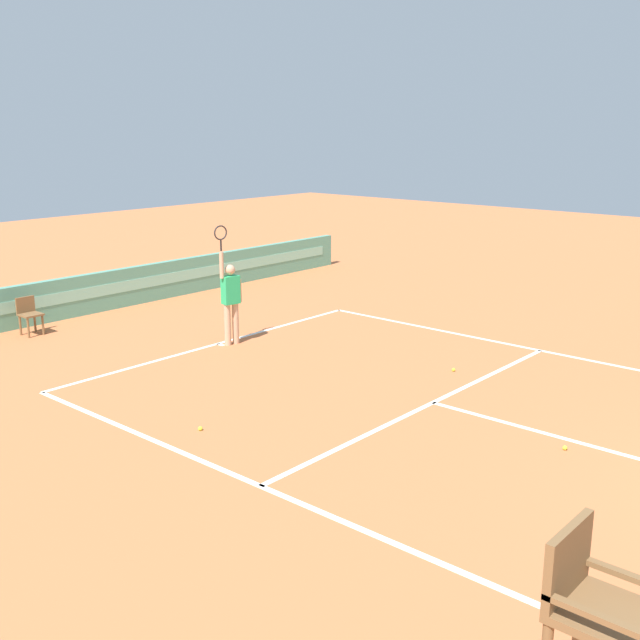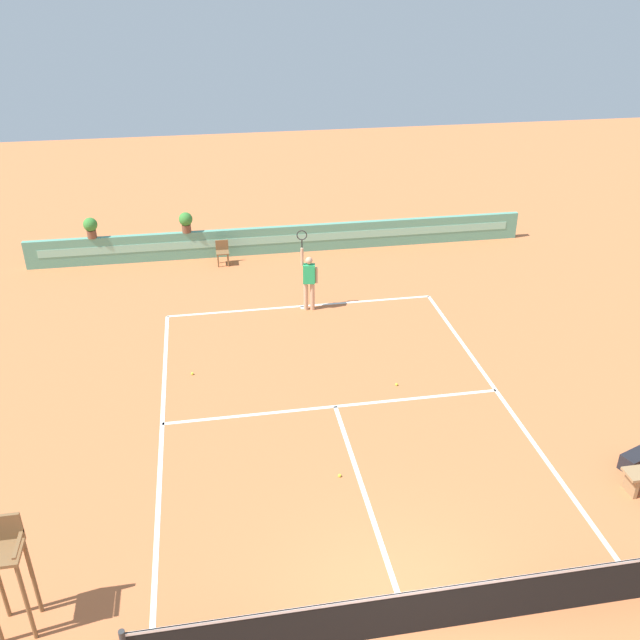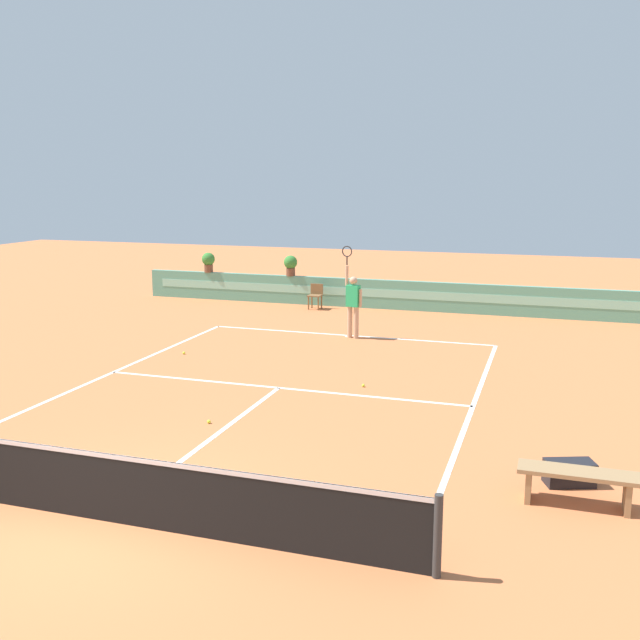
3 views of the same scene
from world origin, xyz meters
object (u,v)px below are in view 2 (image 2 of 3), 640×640
object	(u,v)px
ball_kid_chair	(222,251)
tennis_player	(309,278)
tennis_ball_by_sideline	(397,384)
potted_plant_far_left	(91,226)
gear_bag	(636,460)
tennis_ball_near_baseline	(192,374)
potted_plant_left	(186,221)
umpire_chair	(6,564)
tennis_ball_mid_court	(340,475)

from	to	relation	value
ball_kid_chair	tennis_player	distance (m)	4.74
tennis_ball_by_sideline	potted_plant_far_left	distance (m)	12.62
gear_bag	tennis_ball_by_sideline	size ratio (longest dim) A/B	10.29
tennis_ball_by_sideline	tennis_player	bearing A→B (deg)	108.25
tennis_ball_near_baseline	potted_plant_left	size ratio (longest dim) A/B	0.09
ball_kid_chair	tennis_ball_by_sideline	bearing A→B (deg)	-65.35
umpire_chair	tennis_ball_near_baseline	world-z (taller)	umpire_chair
ball_kid_chair	potted_plant_left	bearing A→B (deg)	148.21
tennis_ball_by_sideline	potted_plant_far_left	bearing A→B (deg)	131.82
potted_plant_left	tennis_ball_near_baseline	bearing A→B (deg)	-89.78
gear_bag	tennis_ball_near_baseline	size ratio (longest dim) A/B	10.29
ball_kid_chair	gear_bag	bearing A→B (deg)	-57.12
tennis_ball_mid_court	potted_plant_left	size ratio (longest dim) A/B	0.09
tennis_ball_by_sideline	potted_plant_far_left	xyz separation A→B (m)	(-8.37, 9.35, 1.38)
tennis_ball_by_sideline	potted_plant_left	size ratio (longest dim) A/B	0.09
tennis_ball_mid_court	potted_plant_far_left	bearing A→B (deg)	116.61
umpire_chair	potted_plant_left	size ratio (longest dim) A/B	2.96
tennis_ball_near_baseline	gear_bag	bearing A→B (deg)	-29.94
tennis_player	tennis_ball_near_baseline	xyz separation A→B (m)	(-3.59, -3.19, -1.02)
ball_kid_chair	tennis_ball_near_baseline	size ratio (longest dim) A/B	12.50
ball_kid_chair	potted_plant_far_left	bearing A→B (deg)	170.58
umpire_chair	tennis_ball_near_baseline	bearing A→B (deg)	68.74
umpire_chair	tennis_player	distance (m)	12.18
tennis_ball_near_baseline	tennis_player	bearing A→B (deg)	41.65
gear_bag	tennis_ball_by_sideline	distance (m)	5.72
tennis_player	potted_plant_left	size ratio (longest dim) A/B	3.57
gear_bag	tennis_ball_mid_court	xyz separation A→B (m)	(-6.26, 0.77, -0.15)
umpire_chair	potted_plant_far_left	xyz separation A→B (m)	(-0.47, 15.13, 0.07)
tennis_ball_by_sideline	tennis_ball_mid_court	bearing A→B (deg)	-123.70
tennis_ball_near_baseline	potted_plant_left	bearing A→B (deg)	90.22
gear_bag	potted_plant_far_left	distance (m)	18.29
potted_plant_far_left	umpire_chair	bearing A→B (deg)	-88.23
gear_bag	ball_kid_chair	bearing A→B (deg)	122.88
tennis_ball_near_baseline	potted_plant_far_left	world-z (taller)	potted_plant_far_left
umpire_chair	ball_kid_chair	size ratio (longest dim) A/B	2.52
tennis_ball_mid_court	tennis_ball_by_sideline	size ratio (longest dim) A/B	1.00
umpire_chair	ball_kid_chair	distance (m)	14.95
gear_bag	potted_plant_left	xyz separation A→B (m)	(-9.29, 13.28, 1.23)
umpire_chair	tennis_ball_by_sideline	bearing A→B (deg)	36.17
gear_bag	tennis_ball_mid_court	bearing A→B (deg)	172.95
tennis_player	tennis_ball_near_baseline	world-z (taller)	tennis_player
tennis_ball_by_sideline	tennis_ball_near_baseline	bearing A→B (deg)	164.58
tennis_ball_mid_court	tennis_ball_by_sideline	distance (m)	3.79
umpire_chair	gear_bag	size ratio (longest dim) A/B	3.06
tennis_player	potted_plant_far_left	distance (m)	8.34
tennis_player	tennis_ball_by_sideline	size ratio (longest dim) A/B	38.01
umpire_chair	tennis_ball_mid_court	distance (m)	6.50
potted_plant_left	umpire_chair	bearing A→B (deg)	-100.36
potted_plant_far_left	potted_plant_left	bearing A→B (deg)	0.00
potted_plant_far_left	ball_kid_chair	bearing A→B (deg)	-9.42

